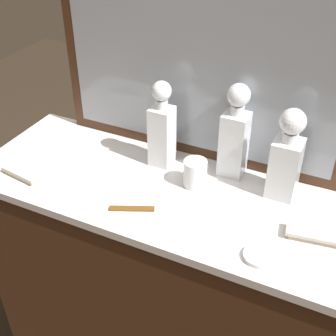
# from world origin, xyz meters

# --- Properties ---
(dresser) EXTENTS (1.27, 0.48, 0.93)m
(dresser) POSITION_xyz_m (0.00, 0.00, 0.46)
(dresser) COLOR #472816
(dresser) RESTS_ON ground_plane
(dresser_mirror) EXTENTS (0.97, 0.03, 0.71)m
(dresser_mirror) POSITION_xyz_m (0.00, 0.22, 1.28)
(dresser_mirror) COLOR #472816
(dresser_mirror) RESTS_ON dresser
(crystal_decanter_far_right) EXTENTS (0.07, 0.07, 0.29)m
(crystal_decanter_far_right) POSITION_xyz_m (-0.08, 0.12, 1.05)
(crystal_decanter_far_right) COLOR white
(crystal_decanter_far_right) RESTS_ON dresser
(crystal_decanter_rear) EXTENTS (0.08, 0.08, 0.31)m
(crystal_decanter_rear) POSITION_xyz_m (0.15, 0.17, 1.05)
(crystal_decanter_rear) COLOR white
(crystal_decanter_rear) RESTS_ON dresser
(crystal_decanter_front) EXTENTS (0.08, 0.08, 0.29)m
(crystal_decanter_front) POSITION_xyz_m (0.32, 0.13, 1.04)
(crystal_decanter_front) COLOR white
(crystal_decanter_front) RESTS_ON dresser
(crystal_tumbler_far_left) EXTENTS (0.07, 0.07, 0.09)m
(crystal_tumbler_far_left) POSITION_xyz_m (0.07, 0.06, 0.97)
(crystal_tumbler_far_left) COLOR white
(crystal_tumbler_far_left) RESTS_ON dresser
(silver_brush_far_left) EXTENTS (0.16, 0.08, 0.02)m
(silver_brush_far_left) POSITION_xyz_m (0.45, -0.02, 0.94)
(silver_brush_far_left) COLOR #B7A88C
(silver_brush_far_left) RESTS_ON dresser
(silver_brush_front) EXTENTS (0.15, 0.07, 0.02)m
(silver_brush_front) POSITION_xyz_m (-0.45, -0.14, 0.94)
(silver_brush_front) COLOR #B7A88C
(silver_brush_front) RESTS_ON dresser
(porcelain_dish) EXTENTS (0.08, 0.08, 0.01)m
(porcelain_dish) POSITION_xyz_m (0.34, -0.16, 0.93)
(porcelain_dish) COLOR silver
(porcelain_dish) RESTS_ON dresser
(tortoiseshell_comb) EXTENTS (0.13, 0.07, 0.01)m
(tortoiseshell_comb) POSITION_xyz_m (-0.05, -0.13, 0.93)
(tortoiseshell_comb) COLOR brown
(tortoiseshell_comb) RESTS_ON dresser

